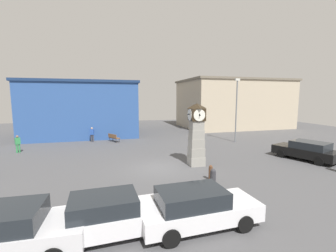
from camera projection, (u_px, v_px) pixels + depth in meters
name	position (u px, v px, depth m)	size (l,w,h in m)	color
ground_plane	(159.00, 168.00, 15.80)	(67.29, 67.29, 0.00)	#4C4C4F
clock_tower	(196.00, 135.00, 16.27)	(1.37, 1.44, 4.54)	gray
bollard_near_tower	(213.00, 179.00, 12.02)	(0.31, 0.31, 1.16)	#333338
bollard_mid_row	(211.00, 172.00, 13.44)	(0.24, 0.24, 0.93)	brown
car_navy_sedan	(10.00, 231.00, 7.01)	(4.35, 2.07, 1.55)	silver
car_near_tower	(111.00, 215.00, 8.03)	(4.36, 2.19, 1.49)	silver
car_by_building	(197.00, 207.00, 8.55)	(4.73, 2.19, 1.51)	silver
car_far_lot	(306.00, 150.00, 17.85)	(3.55, 4.95, 1.50)	black
bench	(114.00, 137.00, 25.12)	(1.32, 1.63, 0.90)	brown
pedestrian_near_bench	(92.00, 134.00, 25.04)	(0.44, 0.31, 1.65)	#3F3F47
pedestrian_by_cars	(18.00, 143.00, 20.10)	(0.47, 0.43, 1.59)	#338C4C
street_lamp_near_road	(236.00, 106.00, 24.63)	(0.50, 0.24, 6.99)	slate
warehouse_blue_far	(84.00, 108.00, 30.18)	(14.11, 11.54, 6.97)	#2D5193
storefront_low_left	(232.00, 104.00, 38.22)	(17.54, 12.39, 7.85)	#B7A88E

